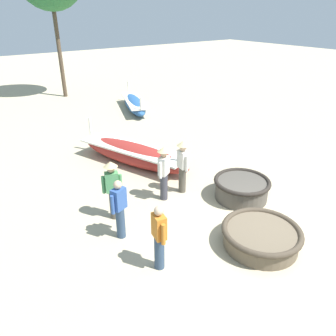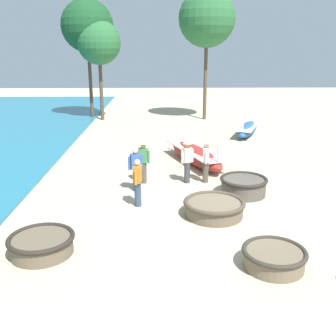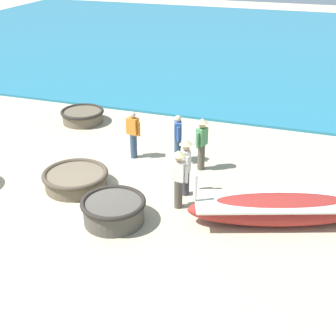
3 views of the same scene
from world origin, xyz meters
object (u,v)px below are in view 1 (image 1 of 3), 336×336
object	(u,v)px
long_boat_green_hull	(134,104)
fisherman_by_coracle	(112,186)
fisherman_crouching	(119,208)
fisherman_standing_left	(159,236)
fisherman_with_hat	(183,163)
coracle_upturned	(261,236)
fisherman_hauling	(164,170)
coracle_beside_post	(241,188)
long_boat_ochre_hull	(134,154)

from	to	relation	value
long_boat_green_hull	fisherman_by_coracle	size ratio (longest dim) A/B	2.57
fisherman_crouching	fisherman_standing_left	bearing A→B (deg)	-84.17
long_boat_green_hull	fisherman_with_hat	xyz separation A→B (m)	(-3.47, -8.60, 0.61)
fisherman_with_hat	fisherman_by_coracle	world-z (taller)	same
coracle_upturned	fisherman_standing_left	world-z (taller)	fisherman_standing_left
fisherman_crouching	fisherman_hauling	distance (m)	2.06
coracle_beside_post	fisherman_with_hat	xyz separation A→B (m)	(-1.17, 1.34, 0.62)
coracle_upturned	long_boat_ochre_hull	bearing A→B (deg)	90.57
long_boat_green_hull	long_boat_ochre_hull	xyz separation A→B (m)	(-3.62, -5.99, 0.04)
fisherman_by_coracle	fisherman_with_hat	bearing A→B (deg)	0.20
coracle_upturned	fisherman_hauling	size ratio (longest dim) A/B	1.13
long_boat_ochre_hull	fisherman_hauling	xyz separation A→B (m)	(-0.56, -2.64, 0.57)
fisherman_by_coracle	fisherman_hauling	bearing A→B (deg)	-0.36
fisherman_by_coracle	fisherman_hauling	distance (m)	1.64
coracle_beside_post	fisherman_by_coracle	world-z (taller)	fisherman_by_coracle
fisherman_hauling	fisherman_standing_left	xyz separation A→B (m)	(-1.74, -2.27, -0.12)
fisherman_standing_left	fisherman_by_coracle	bearing A→B (deg)	87.34
long_boat_ochre_hull	fisherman_crouching	world-z (taller)	fisherman_crouching
long_boat_ochre_hull	fisherman_hauling	size ratio (longest dim) A/B	2.83
fisherman_with_hat	fisherman_standing_left	bearing A→B (deg)	-136.96
long_boat_ochre_hull	fisherman_hauling	bearing A→B (deg)	-101.92
fisherman_crouching	fisherman_by_coracle	world-z (taller)	fisherman_by_coracle
long_boat_ochre_hull	fisherman_with_hat	distance (m)	2.68
coracle_upturned	fisherman_crouching	bearing A→B (deg)	137.87
long_boat_green_hull	fisherman_crouching	bearing A→B (deg)	-122.70
long_boat_ochre_hull	fisherman_crouching	distance (m)	4.26
fisherman_hauling	fisherman_standing_left	world-z (taller)	fisherman_hauling
coracle_beside_post	fisherman_standing_left	size ratio (longest dim) A/B	1.05
long_boat_ochre_hull	fisherman_standing_left	distance (m)	5.43
coracle_beside_post	long_boat_green_hull	distance (m)	10.20
fisherman_crouching	fisherman_with_hat	distance (m)	2.73
fisherman_crouching	fisherman_by_coracle	xyz separation A→B (m)	(0.25, 0.83, 0.12)
long_boat_ochre_hull	fisherman_by_coracle	world-z (taller)	fisherman_by_coracle
fisherman_crouching	fisherman_with_hat	xyz separation A→B (m)	(2.59, 0.84, 0.12)
coracle_upturned	fisherman_crouching	xyz separation A→B (m)	(-2.50, 2.26, 0.56)
coracle_upturned	fisherman_crouching	size ratio (longest dim) A/B	1.20
long_boat_green_hull	fisherman_by_coracle	distance (m)	10.41
coracle_beside_post	fisherman_standing_left	xyz separation A→B (m)	(-3.61, -0.95, 0.50)
long_boat_ochre_hull	fisherman_crouching	bearing A→B (deg)	-125.25
long_boat_ochre_hull	fisherman_hauling	distance (m)	2.75
fisherman_crouching	coracle_beside_post	bearing A→B (deg)	-7.46
coracle_upturned	fisherman_by_coracle	bearing A→B (deg)	125.98
fisherman_with_hat	coracle_beside_post	bearing A→B (deg)	-48.80
coracle_upturned	fisherman_with_hat	world-z (taller)	fisherman_with_hat
fisherman_with_hat	fisherman_standing_left	xyz separation A→B (m)	(-2.45, -2.28, -0.12)
long_boat_green_hull	fisherman_standing_left	distance (m)	12.40
fisherman_hauling	coracle_upturned	bearing A→B (deg)	-78.77
fisherman_crouching	fisherman_hauling	size ratio (longest dim) A/B	0.94
long_boat_ochre_hull	fisherman_crouching	xyz separation A→B (m)	(-2.45, -3.46, 0.45)
long_boat_green_hull	coracle_beside_post	bearing A→B (deg)	-103.04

